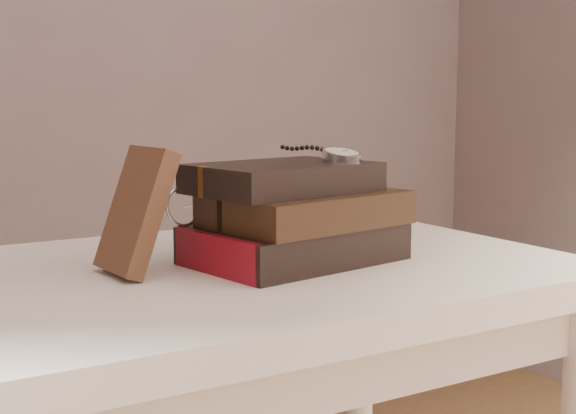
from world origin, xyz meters
TOP-DOWN VIEW (x-y plane):
  - table at (0.00, 0.35)m, footprint 1.00×0.60m
  - book_stack at (0.14, 0.32)m, footprint 0.30×0.23m
  - journal at (-0.07, 0.36)m, footprint 0.09×0.11m
  - pocket_watch at (0.21, 0.32)m, footprint 0.06×0.16m
  - eyeglasses at (0.03, 0.40)m, footprint 0.13×0.15m

SIDE VIEW (x-z plane):
  - table at x=0.00m, z-range 0.28..1.03m
  - book_stack at x=0.14m, z-range 0.75..0.88m
  - eyeglasses at x=0.03m, z-range 0.80..0.85m
  - journal at x=-0.07m, z-range 0.75..0.91m
  - pocket_watch at x=0.21m, z-range 0.88..0.90m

